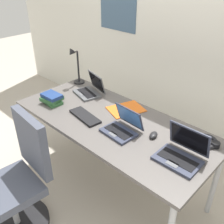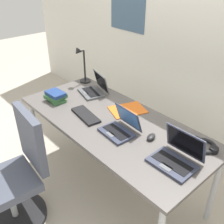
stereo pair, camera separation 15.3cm
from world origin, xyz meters
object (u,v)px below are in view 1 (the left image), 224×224
object	(u,v)px
external_keyboard	(85,116)
headphones	(206,141)
laptop_front_right	(122,127)
book_stack	(52,99)
cell_phone	(175,134)
paper_folder_near_mouse	(126,109)
office_chair	(19,186)
laptop_by_keyboard	(181,153)
computer_mouse	(153,135)
desk_lamp	(76,66)
laptop_front_left	(90,90)

from	to	relation	value
external_keyboard	headphones	distance (m)	1.00
laptop_front_right	book_stack	size ratio (longest dim) A/B	1.38
headphones	cell_phone	bearing A→B (deg)	-164.25
book_stack	paper_folder_near_mouse	distance (m)	0.71
paper_folder_near_mouse	office_chair	xyz separation A→B (m)	(-0.20, -1.02, -0.35)
laptop_front_right	headphones	xyz separation A→B (m)	(0.55, 0.33, -0.03)
laptop_front_right	paper_folder_near_mouse	bearing A→B (deg)	125.76
laptop_by_keyboard	cell_phone	distance (m)	0.29
laptop_front_right	computer_mouse	distance (m)	0.25
desk_lamp	book_stack	bearing A→B (deg)	-67.97
laptop_front_left	laptop_by_keyboard	distance (m)	1.21
external_keyboard	headphones	bearing A→B (deg)	30.91
paper_folder_near_mouse	cell_phone	bearing A→B (deg)	-2.36
laptop_front_left	laptop_by_keyboard	bearing A→B (deg)	-11.33
external_keyboard	desk_lamp	bearing A→B (deg)	154.07
laptop_front_left	external_keyboard	world-z (taller)	laptop_front_left
office_chair	paper_folder_near_mouse	bearing A→B (deg)	78.77
cell_phone	paper_folder_near_mouse	bearing A→B (deg)	150.52
book_stack	office_chair	distance (m)	0.84
laptop_front_left	headphones	size ratio (longest dim) A/B	1.53
laptop_front_right	computer_mouse	bearing A→B (deg)	27.93
laptop_front_left	external_keyboard	xyz separation A→B (m)	(0.31, -0.34, -0.03)
cell_phone	paper_folder_near_mouse	xyz separation A→B (m)	(-0.53, 0.02, -0.00)
cell_phone	headphones	size ratio (longest dim) A/B	0.64
desk_lamp	cell_phone	xyz separation A→B (m)	(1.30, -0.08, -0.19)
laptop_by_keyboard	cell_phone	bearing A→B (deg)	128.77
headphones	desk_lamp	bearing A→B (deg)	179.31
external_keyboard	office_chair	xyz separation A→B (m)	(-0.04, -0.68, -0.35)
laptop_front_right	paper_folder_near_mouse	size ratio (longest dim) A/B	0.91
laptop_front_right	headphones	size ratio (longest dim) A/B	1.31
paper_folder_near_mouse	headphones	bearing A→B (deg)	3.11
laptop_by_keyboard	paper_folder_near_mouse	world-z (taller)	laptop_by_keyboard
desk_lamp	cell_phone	size ratio (longest dim) A/B	2.94
laptop_by_keyboard	external_keyboard	world-z (taller)	laptop_by_keyboard
book_stack	office_chair	bearing A→B (deg)	-58.86
desk_lamp	laptop_front_left	world-z (taller)	desk_lamp
laptop_front_right	cell_phone	size ratio (longest dim) A/B	2.07
cell_phone	external_keyboard	bearing A→B (deg)	177.80
computer_mouse	office_chair	size ratio (longest dim) A/B	0.10
laptop_front_right	headphones	distance (m)	0.64
external_keyboard	book_stack	world-z (taller)	book_stack
desk_lamp	external_keyboard	world-z (taller)	desk_lamp
cell_phone	book_stack	distance (m)	1.18
laptop_by_keyboard	computer_mouse	size ratio (longest dim) A/B	3.16
laptop_front_right	computer_mouse	world-z (taller)	laptop_front_right
laptop_front_left	book_stack	size ratio (longest dim) A/B	1.61
headphones	paper_folder_near_mouse	size ratio (longest dim) A/B	0.69
desk_lamp	external_keyboard	size ratio (longest dim) A/B	1.21
cell_phone	laptop_by_keyboard	bearing A→B (deg)	-78.35
external_keyboard	computer_mouse	xyz separation A→B (m)	(0.60, 0.18, 0.01)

